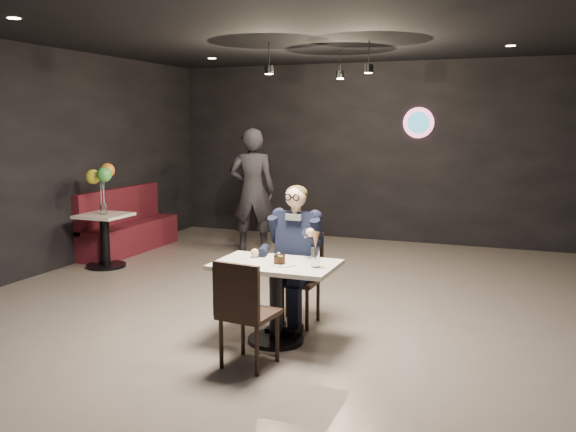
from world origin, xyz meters
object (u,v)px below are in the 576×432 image
at_px(chair_far, 297,279).
at_px(main_table, 276,302).
at_px(seated_man, 297,254).
at_px(side_table, 105,240).
at_px(sundae_glass, 315,257).
at_px(passerby, 252,191).
at_px(chair_near, 249,312).
at_px(balloon_vase, 104,209).
at_px(booth_bench, 130,220).

bearing_deg(chair_far, main_table, -90.00).
bearing_deg(seated_man, side_table, 158.51).
bearing_deg(sundae_glass, passerby, 122.10).
xyz_separation_m(chair_near, passerby, (-1.82, 4.07, 0.50)).
height_order(chair_near, balloon_vase, chair_near).
bearing_deg(booth_bench, main_table, -38.21).
bearing_deg(chair_far, sundae_glass, -56.08).
height_order(main_table, passerby, passerby).
bearing_deg(chair_far, passerby, 121.74).
distance_m(main_table, chair_far, 0.56).
relative_size(chair_far, booth_bench, 0.46).
xyz_separation_m(side_table, passerby, (1.52, 1.63, 0.57)).
bearing_deg(sundae_glass, main_table, 175.98).
relative_size(seated_man, balloon_vase, 9.29).
relative_size(chair_far, balloon_vase, 5.93).
distance_m(main_table, chair_near, 0.58).
bearing_deg(passerby, balloon_vase, 28.50).
xyz_separation_m(chair_near, seated_man, (0.00, 1.13, 0.26)).
bearing_deg(balloon_vase, seated_man, -21.49).
distance_m(booth_bench, passerby, 1.98).
distance_m(main_table, passerby, 3.99).
bearing_deg(chair_near, side_table, 150.08).
height_order(main_table, sundae_glass, sundae_glass).
xyz_separation_m(chair_far, seated_man, (0.00, -0.00, 0.26)).
relative_size(main_table, balloon_vase, 7.09).
bearing_deg(passerby, chair_near, 95.50).
height_order(main_table, booth_bench, booth_bench).
distance_m(sundae_glass, passerby, 4.16).
xyz_separation_m(chair_far, passerby, (-1.82, 2.95, 0.50)).
distance_m(chair_near, seated_man, 1.16).
relative_size(side_table, balloon_vase, 5.04).
distance_m(seated_man, sundae_glass, 0.71).
bearing_deg(booth_bench, side_table, -73.30).
bearing_deg(sundae_glass, booth_bench, 144.32).
bearing_deg(main_table, chair_near, -90.00).
distance_m(chair_near, side_table, 4.14).
bearing_deg(chair_near, chair_far, 96.27).
xyz_separation_m(booth_bench, balloon_vase, (0.30, -1.00, 0.33)).
distance_m(chair_near, booth_bench, 5.01).
bearing_deg(booth_bench, passerby, 19.17).
xyz_separation_m(chair_far, side_table, (-3.34, 1.31, -0.07)).
xyz_separation_m(chair_far, chair_near, (0.00, -1.13, 0.00)).
height_order(chair_far, seated_man, seated_man).
relative_size(seated_man, booth_bench, 0.73).
xyz_separation_m(seated_man, balloon_vase, (-3.34, 1.31, 0.11)).
xyz_separation_m(chair_near, balloon_vase, (-3.34, 2.44, 0.37)).
bearing_deg(seated_man, chair_near, -90.00).
bearing_deg(main_table, chair_far, 90.00).
height_order(side_table, passerby, passerby).
bearing_deg(main_table, booth_bench, 141.79).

